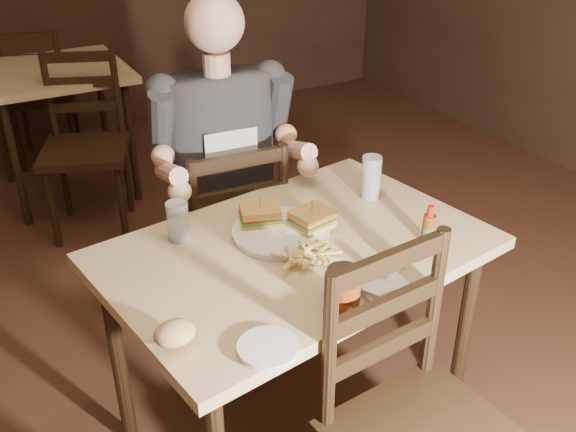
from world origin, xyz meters
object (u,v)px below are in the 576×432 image
glass_left (178,221)px  glass_right (371,177)px  chair_far (226,240)px  dinner_plate (281,233)px  bg_table (54,84)px  hot_sauce (429,224)px  diner (224,130)px  bg_chair_far (42,95)px  main_table (296,269)px  syrup_dispenser (344,289)px  bg_chair_near (85,150)px  side_plate (268,349)px

glass_left → glass_right: 0.69m
chair_far → glass_left: (-0.33, -0.39, 0.37)m
dinner_plate → bg_table: bearing=95.6°
chair_far → hot_sauce: bearing=117.9°
diner → glass_left: size_ratio=7.55×
bg_chair_far → hot_sauce: 3.15m
bg_table → glass_right: glass_right is taller
glass_right → hot_sauce: size_ratio=1.23×
glass_left → hot_sauce: bearing=-31.2°
bg_table → glass_right: size_ratio=5.27×
main_table → glass_left: size_ratio=9.88×
bg_table → glass_right: 2.28m
dinner_plate → glass_left: (-0.28, 0.14, 0.05)m
glass_right → syrup_dispenser: bearing=-132.6°
glass_right → syrup_dispenser: glass_right is taller
dinner_plate → glass_left: bearing=153.5°
diner → dinner_plate: (-0.04, -0.49, -0.17)m
main_table → hot_sauce: bearing=-26.6°
diner → dinner_plate: 0.52m
bg_table → bg_chair_far: bearing=90.0°
bg_chair_near → glass_left: size_ratio=7.45×
side_plate → syrup_dispenser: bearing=11.6°
chair_far → side_plate: 1.09m
main_table → chair_far: 0.65m
main_table → glass_left: glass_left is taller
bg_table → dinner_plate: (0.22, -2.27, 0.10)m
hot_sauce → diner: bearing=114.6°
bg_chair_far → chair_far: bearing=113.8°
bg_table → bg_chair_near: bearing=-90.0°
bg_chair_near → hot_sauce: 2.09m
main_table → bg_chair_far: bg_chair_far is taller
bg_chair_far → bg_table: bearing=107.2°
bg_chair_far → bg_chair_near: (0.00, -1.10, 0.02)m
main_table → diner: 0.62m
hot_sauce → chair_far: bearing=112.9°
main_table → diner: size_ratio=1.31×
bg_table → diner: diner is taller
glass_left → side_plate: bearing=-90.8°
main_table → bg_table: (-0.23, 2.34, -0.00)m
bg_chair_near → hot_sauce: bearing=-50.8°
main_table → dinner_plate: dinner_plate is taller
main_table → syrup_dispenser: 0.36m
bg_table → diner: 1.82m
syrup_dispenser → side_plate: size_ratio=0.80×
dinner_plate → syrup_dispenser: (-0.04, -0.41, 0.05)m
main_table → glass_right: size_ratio=8.09×
main_table → side_plate: 0.50m
chair_far → hot_sauce: 0.94m
hot_sauce → main_table: bearing=153.4°
main_table → diner: diner is taller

